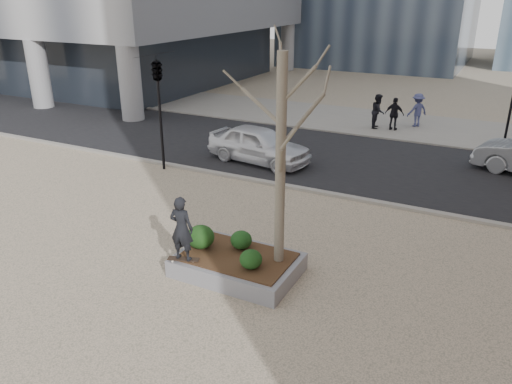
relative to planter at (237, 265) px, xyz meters
The scene contains 17 objects.
ground 1.02m from the planter, behind, with size 120.00×120.00×0.00m, color #BFA88C.
street 10.05m from the planter, 95.71° to the left, with size 60.00×8.00×0.02m, color black.
far_sidewalk 17.03m from the planter, 93.37° to the left, with size 60.00×6.00×0.02m, color gray.
planter is the anchor object (origin of this frame).
planter_mulch 0.25m from the planter, ahead, with size 2.70×1.70×0.04m, color #382314.
sycamore_tree 3.71m from the planter, 16.70° to the left, with size 2.80×2.80×6.60m, color gray, non-canonical shape.
shrub_left 1.19m from the planter, behind, with size 0.71×0.71×0.60m, color #1C3F14.
shrub_middle 0.65m from the planter, 104.75° to the left, with size 0.55×0.55×0.47m, color #123B16.
shrub_right 0.84m from the planter, 32.20° to the right, with size 0.54×0.54×0.46m, color #133E15.
skateboard 1.36m from the planter, 144.04° to the right, with size 0.78×0.20×0.07m, color black, non-canonical shape.
skateboarder 1.75m from the planter, 144.04° to the right, with size 0.60×0.39×1.65m, color black.
police_car 8.83m from the planter, 113.33° to the left, with size 1.78×4.42×1.51m, color white.
pedestrian_a 15.88m from the planter, 91.96° to the left, with size 0.85×0.66×1.75m, color black.
pedestrian_b 17.12m from the planter, 85.95° to the left, with size 1.12×0.64×1.73m, color #404674.
pedestrian_c 15.79m from the planter, 88.84° to the left, with size 0.97×0.40×1.66m, color black.
traffic_light_near 8.82m from the planter, 139.25° to the left, with size 0.60×2.48×4.50m, color black, non-canonical shape.
traffic_light_far 15.73m from the planter, 69.36° to the left, with size 0.60×2.48×4.50m, color black, non-canonical shape.
Camera 1 is at (6.42, -9.55, 6.65)m, focal length 35.00 mm.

